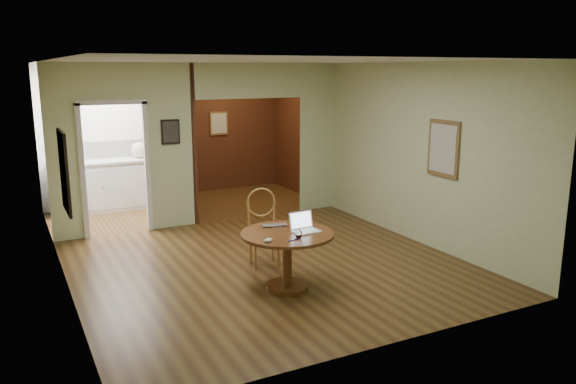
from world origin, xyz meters
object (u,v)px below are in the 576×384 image
chair (263,223)px  closed_laptop (276,226)px  dining_table (287,247)px  open_laptop (304,226)px

chair → closed_laptop: bearing=-89.7°
dining_table → open_laptop: open_laptop is taller
dining_table → closed_laptop: bearing=95.3°
open_laptop → closed_laptop: (-0.23, 0.30, -0.05)m
closed_laptop → open_laptop: bearing=-40.0°
dining_table → chair: bearing=83.6°
dining_table → chair: (0.10, 0.92, 0.06)m
chair → open_laptop: 0.97m
chair → open_laptop: bearing=-72.3°
dining_table → closed_laptop: size_ratio=3.59×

